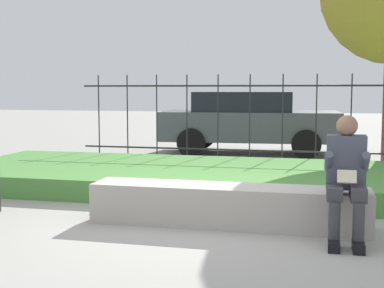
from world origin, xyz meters
TOP-DOWN VIEW (x-y plane):
  - ground_plane at (0.00, 0.00)m, footprint 60.00×60.00m
  - stone_bench at (0.32, 0.00)m, footprint 3.05×0.55m
  - person_seated_reader at (1.55, -0.31)m, footprint 0.42×0.73m
  - grass_berm at (0.00, 2.20)m, footprint 8.69×3.00m
  - iron_fence at (0.00, 4.26)m, footprint 6.69×0.03m
  - car_parked_center at (-0.36, 6.81)m, footprint 4.19×2.18m

SIDE VIEW (x-z plane):
  - ground_plane at x=0.00m, z-range 0.00..0.00m
  - grass_berm at x=0.00m, z-range 0.00..0.30m
  - stone_bench at x=0.32m, z-range -0.02..0.42m
  - person_seated_reader at x=1.55m, z-range 0.05..1.30m
  - car_parked_center at x=-0.36m, z-range 0.05..1.49m
  - iron_fence at x=0.00m, z-range 0.04..1.82m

